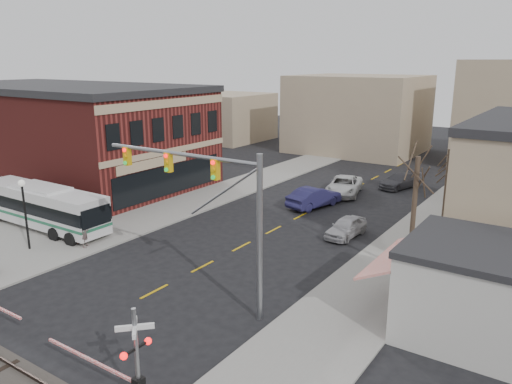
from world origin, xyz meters
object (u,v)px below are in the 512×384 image
at_px(rr_crossing_east, 129,358).
at_px(car_a, 346,227).
at_px(traffic_signal_mast, 213,195).
at_px(car_c, 344,186).
at_px(street_lamp, 24,200).
at_px(car_b, 314,197).
at_px(pedestrian_near, 85,233).
at_px(car_d, 400,181).
at_px(pedestrian_far, 96,218).
at_px(transit_bus, 42,206).

bearing_deg(rr_crossing_east, car_a, 92.87).
height_order(traffic_signal_mast, car_c, traffic_signal_mast).
xyz_separation_m(street_lamp, car_c, (11.07, 24.32, -2.57)).
relative_size(car_b, pedestrian_near, 2.64).
relative_size(street_lamp, car_d, 0.95).
xyz_separation_m(car_b, pedestrian_near, (-7.96, -16.85, 0.25)).
xyz_separation_m(car_c, pedestrian_near, (-8.34, -22.05, 0.29)).
relative_size(street_lamp, pedestrian_near, 2.35).
bearing_deg(pedestrian_far, car_b, 19.13).
bearing_deg(transit_bus, pedestrian_far, 24.28).
distance_m(rr_crossing_east, car_d, 36.38).
distance_m(street_lamp, car_a, 21.31).
distance_m(traffic_signal_mast, pedestrian_far, 15.15).
distance_m(street_lamp, car_d, 33.02).
bearing_deg(pedestrian_near, street_lamp, 108.64).
height_order(rr_crossing_east, pedestrian_near, rr_crossing_east).
bearing_deg(transit_bus, rr_crossing_east, -26.31).
xyz_separation_m(rr_crossing_east, car_a, (-1.04, 20.68, -1.28)).
height_order(street_lamp, pedestrian_near, street_lamp).
distance_m(traffic_signal_mast, car_c, 24.09).
relative_size(street_lamp, car_b, 0.89).
bearing_deg(car_b, street_lamp, 74.41).
bearing_deg(pedestrian_far, pedestrian_near, -86.94).
bearing_deg(transit_bus, car_d, 56.27).
relative_size(car_b, car_d, 1.07).
relative_size(car_c, pedestrian_far, 3.23).
relative_size(traffic_signal_mast, car_c, 1.66).
bearing_deg(rr_crossing_east, car_b, 103.59).
bearing_deg(car_d, transit_bus, -104.57).
relative_size(rr_crossing_east, car_b, 1.08).
bearing_deg(pedestrian_near, traffic_signal_mast, -117.36).
bearing_deg(car_c, car_d, 41.91).
bearing_deg(car_d, car_a, -65.83).
relative_size(car_b, pedestrian_far, 2.86).
distance_m(transit_bus, pedestrian_near, 5.90).
distance_m(car_c, car_d, 6.25).
xyz_separation_m(pedestrian_near, pedestrian_far, (-2.06, 2.55, -0.07)).
xyz_separation_m(traffic_signal_mast, street_lamp, (-14.55, -1.00, -2.34)).
xyz_separation_m(traffic_signal_mast, pedestrian_near, (-11.82, 1.28, -4.62)).
xyz_separation_m(traffic_signal_mast, pedestrian_far, (-13.88, 3.83, -4.70)).
bearing_deg(pedestrian_near, car_b, -46.49).
relative_size(transit_bus, traffic_signal_mast, 1.22).
xyz_separation_m(street_lamp, pedestrian_near, (2.73, 2.28, -2.29)).
height_order(rr_crossing_east, car_d, rr_crossing_east).
xyz_separation_m(car_a, car_c, (-4.84, 10.40, 0.12)).
bearing_deg(transit_bus, car_b, 49.27).
bearing_deg(street_lamp, car_d, 63.78).
distance_m(transit_bus, rr_crossing_east, 22.33).
bearing_deg(car_b, car_c, -80.59).
distance_m(traffic_signal_mast, car_b, 19.16).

